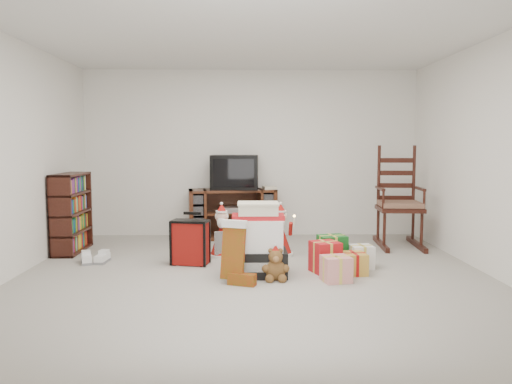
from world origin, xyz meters
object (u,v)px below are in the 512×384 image
teddy_bear (275,266)px  sneaker_pair (94,259)px  bookshelf (72,214)px  tv_stand (232,214)px  rocking_chair (398,210)px  gift_pile (258,244)px  gift_cluster (339,259)px  red_suitcase (190,242)px  santa_figurine (281,236)px  crt_television (235,172)px  mrs_claus_figurine (222,237)px

teddy_bear → sneaker_pair: 2.23m
bookshelf → sneaker_pair: 0.91m
tv_stand → rocking_chair: rocking_chair is taller
bookshelf → gift_pile: bearing=-27.5°
tv_stand → gift_cluster: (1.21, -2.01, -0.23)m
sneaker_pair → bookshelf: bearing=115.6°
tv_stand → bookshelf: (-2.05, -0.90, 0.12)m
rocking_chair → red_suitcase: (-2.73, -1.05, -0.22)m
santa_figurine → tv_stand: bearing=117.5°
bookshelf → gift_cluster: bearing=-18.9°
bookshelf → sneaker_pair: bookshelf is taller
sneaker_pair → rocking_chair: bearing=3.1°
tv_stand → sneaker_pair: bearing=-143.3°
santa_figurine → crt_television: (-0.59, 1.22, 0.73)m
gift_cluster → crt_television: size_ratio=1.28×
teddy_bear → crt_television: bearing=101.2°
gift_pile → red_suitcase: bearing=147.9°
mrs_claus_figurine → crt_television: size_ratio=0.95×
mrs_claus_figurine → gift_cluster: (1.31, -0.74, -0.12)m
santa_figurine → mrs_claus_figurine: size_ratio=0.99×
teddy_bear → rocking_chair: bearing=44.2°
teddy_bear → mrs_claus_figurine: size_ratio=0.49×
santa_figurine → sneaker_pair: bearing=-171.4°
santa_figurine → gift_cluster: size_ratio=0.73×
rocking_chair → sneaker_pair: (-3.86, -0.95, -0.44)m
crt_television → sneaker_pair: bearing=-134.0°
sneaker_pair → gift_cluster: bearing=-20.3°
mrs_claus_figurine → bookshelf: bearing=169.2°
santa_figurine → rocking_chair: bearing=20.3°
tv_stand → red_suitcase: bearing=-112.7°
sneaker_pair → gift_pile: bearing=-28.0°
gift_pile → sneaker_pair: size_ratio=2.18×
bookshelf → mrs_claus_figurine: (1.95, -0.37, -0.23)m
tv_stand → santa_figurine: size_ratio=2.01×
red_suitcase → teddy_bear: red_suitcase is taller
gift_pile → sneaker_pair: gift_pile is taller
rocking_chair → gift_pile: (-1.96, -1.54, -0.15)m
sneaker_pair → gift_cluster: (2.79, -0.47, 0.09)m
crt_television → gift_pile: bearing=-80.1°
teddy_bear → crt_television: (-0.46, 2.34, 0.84)m
rocking_chair → bookshelf: bearing=-171.5°
bookshelf → red_suitcase: bookshelf is taller
rocking_chair → mrs_claus_figurine: (-2.38, -0.68, -0.23)m
santa_figurine → crt_television: crt_television is taller
crt_television → bookshelf: bearing=-154.3°
bookshelf → red_suitcase: bearing=-25.1°
tv_stand → mrs_claus_figurine: 1.28m
crt_television → gift_cluster: bearing=-57.7°
crt_television → santa_figurine: bearing=-61.9°
red_suitcase → bookshelf: bearing=166.4°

